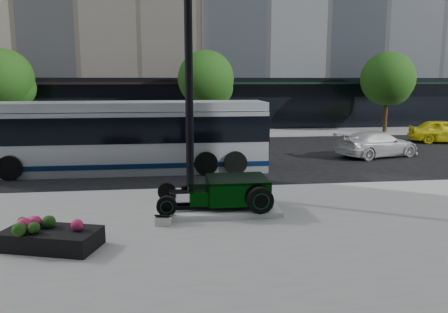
{
  "coord_description": "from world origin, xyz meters",
  "views": [
    {
      "loc": [
        -1.57,
        -16.82,
        3.81
      ],
      "look_at": [
        0.32,
        -2.01,
        1.2
      ],
      "focal_mm": 35.0,
      "sensor_mm": 36.0,
      "label": 1
    }
  ],
  "objects": [
    {
      "name": "yellow_taxi",
      "position": [
        15.32,
        7.94,
        0.71
      ],
      "size": [
        4.5,
        2.87,
        1.43
      ],
      "primitive_type": "imported",
      "rotation": [
        0.0,
        0.0,
        1.26
      ],
      "color": "yellow",
      "rests_on": "ground"
    },
    {
      "name": "ground",
      "position": [
        0.0,
        0.0,
        0.0
      ],
      "size": [
        120.0,
        120.0,
        0.0
      ],
      "primitive_type": "plane",
      "color": "black",
      "rests_on": "ground"
    },
    {
      "name": "transit_bus",
      "position": [
        -3.48,
        1.84,
        1.49
      ],
      "size": [
        12.12,
        2.88,
        2.92
      ],
      "color": "silver",
      "rests_on": "ground"
    },
    {
      "name": "flower_planter",
      "position": [
        -4.22,
        -7.15,
        0.37
      ],
      "size": [
        2.3,
        1.63,
        0.68
      ],
      "color": "black",
      "rests_on": "sidewalk_near"
    },
    {
      "name": "hot_rod",
      "position": [
        0.11,
        -4.83,
        0.7
      ],
      "size": [
        3.22,
        2.0,
        0.81
      ],
      "color": "black",
      "rests_on": "display_plinth"
    },
    {
      "name": "info_plaque",
      "position": [
        -1.77,
        -5.87,
        0.24
      ],
      "size": [
        0.44,
        0.36,
        0.31
      ],
      "color": "silver",
      "rests_on": "sidewalk_near"
    },
    {
      "name": "lamppost",
      "position": [
        -0.9,
        -2.65,
        4.09
      ],
      "size": [
        0.47,
        0.47,
        8.59
      ],
      "color": "black",
      "rests_on": "sidewalk_near"
    },
    {
      "name": "sidewalk_far",
      "position": [
        0.0,
        14.0,
        0.06
      ],
      "size": [
        70.0,
        4.0,
        0.12
      ],
      "primitive_type": "cube",
      "color": "gray",
      "rests_on": "ground"
    },
    {
      "name": "street_trees",
      "position": [
        1.15,
        13.07,
        3.77
      ],
      "size": [
        29.8,
        3.8,
        5.7
      ],
      "color": "black",
      "rests_on": "sidewalk_far"
    },
    {
      "name": "white_sedan",
      "position": [
        8.86,
        3.78,
        0.64
      ],
      "size": [
        4.73,
        2.97,
        1.28
      ],
      "primitive_type": "imported",
      "rotation": [
        0.0,
        0.0,
        1.86
      ],
      "color": "silver",
      "rests_on": "ground"
    },
    {
      "name": "display_plinth",
      "position": [
        -0.22,
        -4.83,
        0.2
      ],
      "size": [
        3.4,
        1.8,
        0.15
      ],
      "primitive_type": "cube",
      "color": "silver",
      "rests_on": "sidewalk_near"
    }
  ]
}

